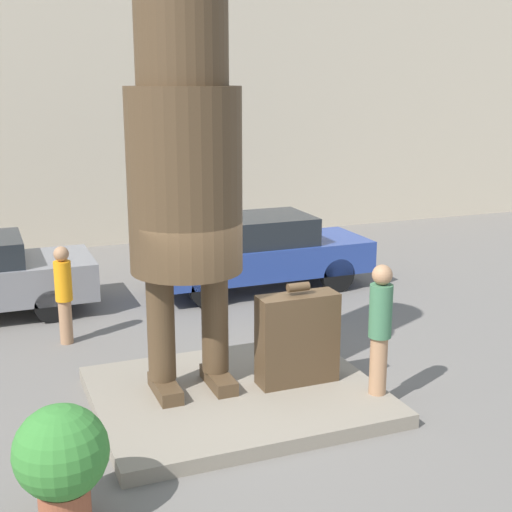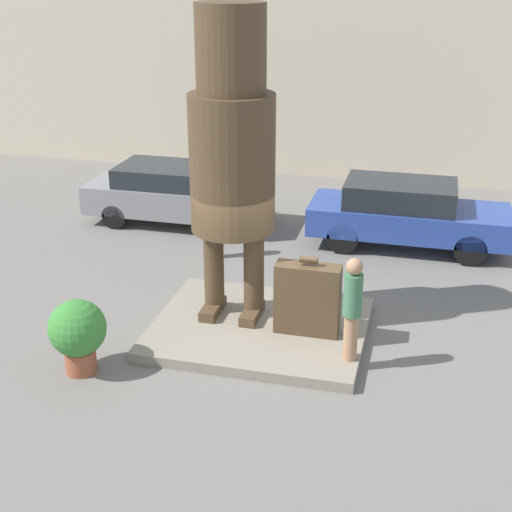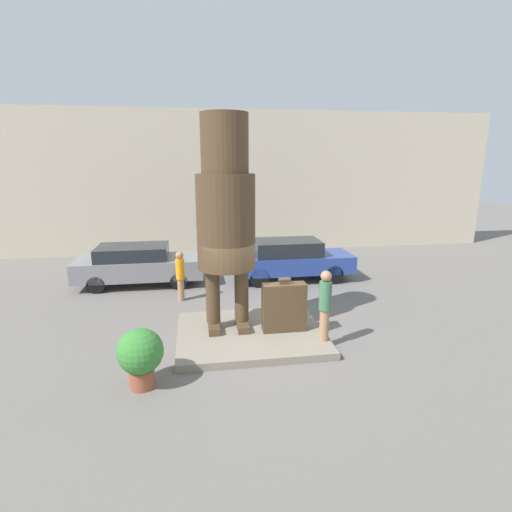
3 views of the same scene
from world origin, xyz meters
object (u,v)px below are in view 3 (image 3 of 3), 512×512
at_px(parked_car_grey, 139,264).
at_px(statue_figure, 226,208).
at_px(planter_pot, 141,354).
at_px(worker_hivis, 180,274).
at_px(giant_suitcase, 284,307).
at_px(tourist, 325,303).
at_px(parked_car_blue, 291,259).

bearing_deg(parked_car_grey, statue_figure, -59.11).
relative_size(planter_pot, worker_hivis, 0.76).
xyz_separation_m(giant_suitcase, planter_pot, (-3.39, -1.89, -0.10)).
distance_m(statue_figure, worker_hivis, 3.97).
bearing_deg(tourist, worker_hivis, 132.20).
height_order(tourist, planter_pot, tourist).
xyz_separation_m(giant_suitcase, parked_car_grey, (-4.32, 5.21, -0.04)).
relative_size(statue_figure, worker_hivis, 3.28).
height_order(parked_car_blue, worker_hivis, worker_hivis).
bearing_deg(planter_pot, giant_suitcase, 29.16).
distance_m(parked_car_blue, planter_pot, 8.35).
distance_m(statue_figure, parked_car_grey, 6.18).
xyz_separation_m(giant_suitcase, tourist, (0.85, -0.74, 0.34)).
relative_size(giant_suitcase, parked_car_grey, 0.31).
xyz_separation_m(tourist, parked_car_blue, (0.54, 5.69, -0.33)).
bearing_deg(parked_car_blue, worker_hivis, -157.21).
bearing_deg(worker_hivis, statue_figure, -65.26).
relative_size(statue_figure, giant_suitcase, 3.79).
distance_m(giant_suitcase, tourist, 1.17).
distance_m(tourist, worker_hivis, 5.35).
bearing_deg(planter_pot, tourist, 15.24).
relative_size(giant_suitcase, planter_pot, 1.14).
xyz_separation_m(statue_figure, parked_car_blue, (2.82, 4.56, -2.54)).
relative_size(tourist, planter_pot, 1.41).
height_order(statue_figure, giant_suitcase, statue_figure).
relative_size(parked_car_blue, worker_hivis, 2.73).
height_order(statue_figure, worker_hivis, statue_figure).
distance_m(giant_suitcase, parked_car_blue, 5.15).
relative_size(tourist, parked_car_blue, 0.39).
height_order(statue_figure, planter_pot, statue_figure).
distance_m(tourist, parked_car_grey, 7.89).
bearing_deg(parked_car_blue, tourist, -95.40).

